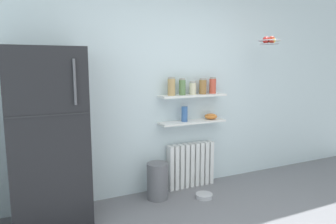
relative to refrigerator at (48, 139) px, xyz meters
The scene contains 15 objects.
back_wall 1.49m from the refrigerator, 14.87° to the left, with size 7.04×0.10×2.60m, color silver.
refrigerator is the anchor object (origin of this frame).
radiator 1.82m from the refrigerator, ahead, with size 0.63×0.12×0.57m.
wall_shelf_lower 1.72m from the refrigerator, ahead, with size 0.87×0.22×0.03m, color white.
wall_shelf_upper 1.75m from the refrigerator, ahead, with size 0.87×0.22×0.03m, color white.
storage_jar_0 1.50m from the refrigerator, ahead, with size 0.09×0.09×0.22m.
storage_jar_1 1.63m from the refrigerator, ahead, with size 0.08×0.08×0.20m.
storage_jar_2 1.77m from the refrigerator, ahead, with size 0.09×0.09×0.16m.
storage_jar_3 1.91m from the refrigerator, ahead, with size 0.09×0.09×0.20m.
storage_jar_4 2.06m from the refrigerator, ahead, with size 0.09×0.09×0.21m.
vase 1.61m from the refrigerator, ahead, with size 0.08×0.08×0.19m, color #38609E.
shelf_bowl 1.99m from the refrigerator, ahead, with size 0.16×0.16×0.07m, color orange.
trash_bin 1.34m from the refrigerator, ahead, with size 0.25×0.25×0.43m, color slate.
pet_food_bowl 1.88m from the refrigerator, ahead, with size 0.20×0.20×0.05m, color #B7B7BC.
hanging_fruit_basket 2.81m from the refrigerator, ahead, with size 0.28×0.28×0.10m.
Camera 1 is at (-1.58, -1.43, 1.57)m, focal length 33.25 mm.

